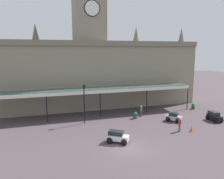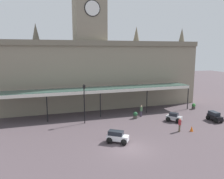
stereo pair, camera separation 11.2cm
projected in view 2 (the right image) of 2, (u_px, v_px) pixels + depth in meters
ground_plane at (130, 149)px, 22.33m from camera, size 140.00×140.00×0.00m
station_building at (90, 70)px, 38.20m from camera, size 37.14×6.39×19.74m
entrance_canopy at (98, 89)px, 33.53m from camera, size 29.66×3.26×4.02m
car_silver_sedan at (174, 118)px, 30.87m from camera, size 2.19×2.24×1.19m
car_black_estate at (215, 117)px, 31.05m from camera, size 1.63×2.30×1.27m
car_white_estate at (117, 137)px, 23.76m from camera, size 2.43×2.27×1.27m
pedestrian_beside_cars at (180, 124)px, 26.95m from camera, size 0.34×0.34×1.67m
pedestrian_near_entrance at (141, 110)px, 33.09m from camera, size 0.34×0.34×1.67m
victorian_lamppost at (84, 99)px, 29.65m from camera, size 0.30×0.30×5.23m
traffic_cone at (192, 129)px, 27.12m from camera, size 0.40×0.40×0.65m
planter_forecourt_centre at (194, 106)px, 37.35m from camera, size 0.60×0.60×0.96m
planter_by_canopy at (135, 115)px, 32.20m from camera, size 0.60×0.60×0.96m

